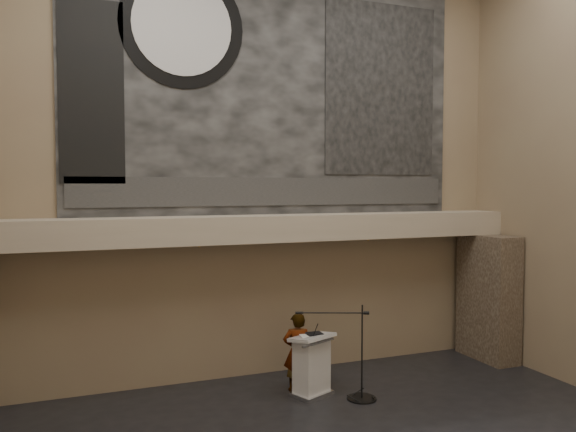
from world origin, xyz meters
name	(u,v)px	position (x,y,z in m)	size (l,w,h in m)	color
wall_back	(273,161)	(0.00, 4.00, 4.25)	(10.00, 0.02, 8.50)	#806951
soffit	(281,228)	(0.00, 3.60, 2.95)	(10.00, 0.80, 0.50)	tan
sprinkler_left	(199,246)	(-1.60, 3.55, 2.67)	(0.04, 0.04, 0.06)	#B2893D
sprinkler_right	(368,239)	(1.90, 3.55, 2.67)	(0.04, 0.04, 0.06)	#B2893D
banner	(274,87)	(0.00, 3.97, 5.70)	(8.00, 0.05, 5.00)	black
banner_text_strip	(275,192)	(0.00, 3.93, 3.65)	(7.76, 0.02, 0.55)	#2A2A2A
banner_clock_rim	(182,26)	(-1.80, 3.93, 6.70)	(2.30, 2.30, 0.02)	black
banner_clock_face	(183,25)	(-1.80, 3.91, 6.70)	(1.84, 1.84, 0.02)	silver
banner_building_print	(381,90)	(2.40, 3.93, 5.80)	(2.60, 0.02, 3.60)	black
banner_brick_print	(91,92)	(-3.40, 3.93, 5.40)	(1.10, 0.02, 3.20)	black
stone_pier	(488,297)	(4.65, 3.15, 1.35)	(0.60, 1.40, 2.70)	#403327
lectern	(312,365)	(0.19, 2.52, 0.55)	(0.89, 0.78, 1.14)	silver
binder	(314,334)	(0.24, 2.52, 1.12)	(0.27, 0.22, 0.04)	black
papers	(307,336)	(0.08, 2.48, 1.10)	(0.21, 0.30, 0.01)	silver
speaker_person	(297,352)	(0.05, 2.87, 0.72)	(0.53, 0.34, 1.44)	silver
mic_stand	(360,385)	(0.91, 2.07, 0.25)	(1.35, 0.70, 1.68)	black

